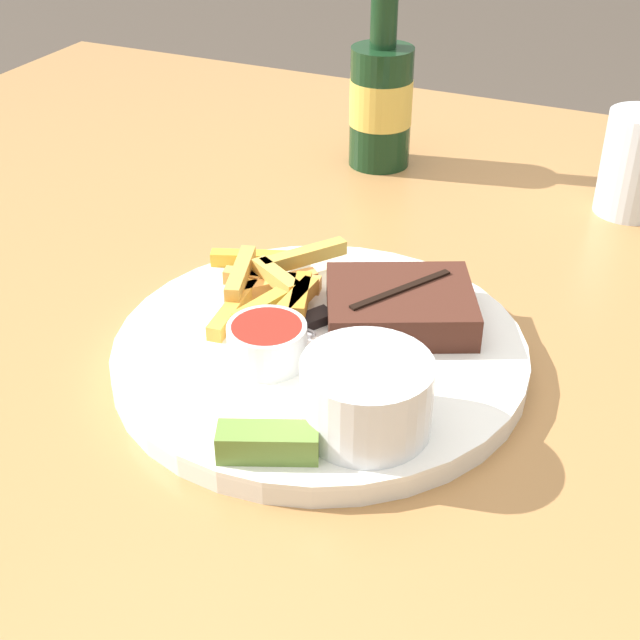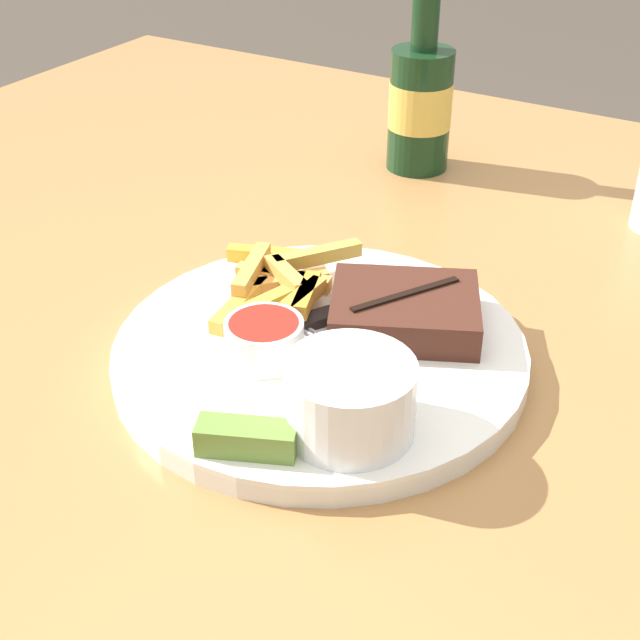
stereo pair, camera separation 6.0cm
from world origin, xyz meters
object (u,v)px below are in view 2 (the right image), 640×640
steak_portion (405,311)px  coleslaw_cup (350,394)px  dipping_sauce_cup (264,338)px  pickle_spear (247,438)px  dinner_plate (320,353)px  fork_utensil (247,301)px  knife_utensil (346,312)px  beer_bottle (420,102)px

steak_portion → coleslaw_cup: size_ratio=1.62×
dipping_sauce_cup → pickle_spear: bearing=-62.6°
dinner_plate → pickle_spear: pickle_spear is taller
fork_utensil → knife_utensil: bearing=31.4°
pickle_spear → knife_utensil: pickle_spear is taller
pickle_spear → knife_utensil: size_ratio=0.44×
knife_utensil → coleslaw_cup: bearing=-119.3°
coleslaw_cup → pickle_spear: bearing=-131.4°
fork_utensil → beer_bottle: (-0.02, 0.36, 0.05)m
coleslaw_cup → knife_utensil: coleslaw_cup is taller
dipping_sauce_cup → pickle_spear: dipping_sauce_cup is taller
coleslaw_cup → pickle_spear: (-0.04, -0.05, -0.02)m
pickle_spear → dipping_sauce_cup: bearing=117.4°
coleslaw_cup → fork_utensil: size_ratio=0.64×
dipping_sauce_cup → beer_bottle: bearing=100.2°
pickle_spear → knife_utensil: 0.17m
dinner_plate → steak_portion: bearing=50.4°
coleslaw_cup → beer_bottle: (-0.17, 0.45, 0.03)m
pickle_spear → fork_utensil: 0.18m
dinner_plate → coleslaw_cup: 0.11m
dinner_plate → fork_utensil: size_ratio=2.31×
steak_portion → pickle_spear: (-0.02, -0.18, -0.00)m
coleslaw_cup → dipping_sauce_cup: (-0.09, 0.04, -0.01)m
steak_portion → beer_bottle: (-0.14, 0.32, 0.04)m
dinner_plate → beer_bottle: bearing=104.7°
knife_utensil → beer_bottle: beer_bottle is taller
dipping_sauce_cup → steak_portion: bearing=52.5°
fork_utensil → beer_bottle: bearing=107.0°
dipping_sauce_cup → beer_bottle: size_ratio=0.28×
dinner_plate → dipping_sauce_cup: 0.05m
fork_utensil → pickle_spear: bearing=-41.5°
dinner_plate → pickle_spear: (0.02, -0.13, 0.02)m
steak_portion → coleslaw_cup: (0.02, -0.13, 0.01)m
pickle_spear → fork_utensil: (-0.10, 0.15, -0.01)m
steak_portion → beer_bottle: bearing=113.7°
fork_utensil → beer_bottle: beer_bottle is taller
dipping_sauce_cup → knife_utensil: 0.08m
dinner_plate → dipping_sauce_cup: size_ratio=5.38×
dipping_sauce_cup → knife_utensil: dipping_sauce_cup is taller
dipping_sauce_cup → fork_utensil: bearing=134.2°
coleslaw_cup → pickle_spear: coleslaw_cup is taller
coleslaw_cup → dipping_sauce_cup: size_ratio=1.49×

